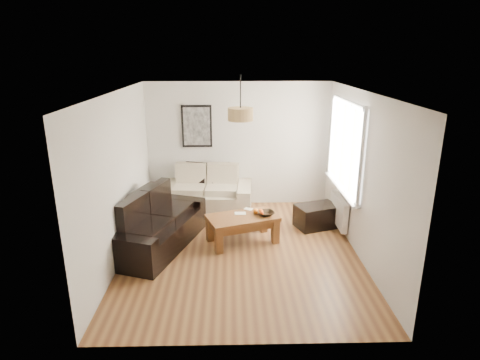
{
  "coord_description": "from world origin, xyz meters",
  "views": [
    {
      "loc": [
        -0.16,
        -6.04,
        3.17
      ],
      "look_at": [
        0.0,
        0.6,
        1.05
      ],
      "focal_mm": 30.23,
      "sensor_mm": 36.0,
      "label": 1
    }
  ],
  "objects_px": {
    "loveseat_cream": "(206,190)",
    "ottoman": "(317,216)",
    "coffee_table": "(242,229)",
    "sofa_leather": "(155,222)"
  },
  "relations": [
    {
      "from": "sofa_leather",
      "to": "ottoman",
      "type": "relative_size",
      "value": 2.69
    },
    {
      "from": "ottoman",
      "to": "loveseat_cream",
      "type": "bearing_deg",
      "value": 158.5
    },
    {
      "from": "coffee_table",
      "to": "ottoman",
      "type": "xyz_separation_m",
      "value": [
        1.41,
        0.6,
        -0.03
      ]
    },
    {
      "from": "coffee_table",
      "to": "ottoman",
      "type": "distance_m",
      "value": 1.54
    },
    {
      "from": "sofa_leather",
      "to": "coffee_table",
      "type": "relative_size",
      "value": 1.72
    },
    {
      "from": "loveseat_cream",
      "to": "ottoman",
      "type": "bearing_deg",
      "value": -17.55
    },
    {
      "from": "loveseat_cream",
      "to": "sofa_leather",
      "type": "bearing_deg",
      "value": -112.43
    },
    {
      "from": "coffee_table",
      "to": "ottoman",
      "type": "bearing_deg",
      "value": 22.95
    },
    {
      "from": "loveseat_cream",
      "to": "sofa_leather",
      "type": "xyz_separation_m",
      "value": [
        -0.77,
        -1.55,
        -0.02
      ]
    },
    {
      "from": "loveseat_cream",
      "to": "sofa_leather",
      "type": "relative_size",
      "value": 0.9
    }
  ]
}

